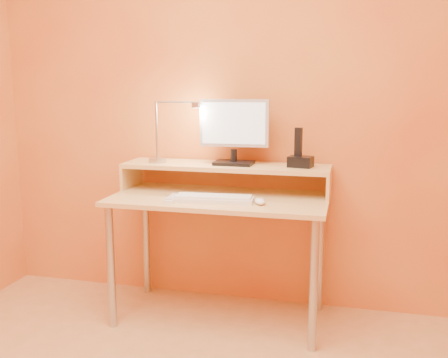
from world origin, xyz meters
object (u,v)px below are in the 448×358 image
(monitor_panel, at_px, (234,123))
(remote_control, at_px, (172,199))
(mouse, at_px, (260,201))
(keyboard, at_px, (213,199))
(lamp_base, at_px, (157,160))
(phone_dock, at_px, (301,162))

(monitor_panel, relative_size, remote_control, 2.30)
(remote_control, bearing_deg, mouse, -0.52)
(keyboard, relative_size, mouse, 4.45)
(mouse, bearing_deg, lamp_base, 136.64)
(monitor_panel, distance_m, keyboard, 0.48)
(monitor_panel, distance_m, lamp_base, 0.51)
(keyboard, distance_m, remote_control, 0.22)
(monitor_panel, relative_size, mouse, 4.15)
(lamp_base, relative_size, keyboard, 0.24)
(phone_dock, height_order, mouse, phone_dock)
(mouse, bearing_deg, remote_control, 160.19)
(mouse, bearing_deg, phone_dock, 34.76)
(keyboard, distance_m, mouse, 0.25)
(mouse, bearing_deg, monitor_panel, 102.47)
(monitor_panel, xyz_separation_m, mouse, (0.20, -0.29, -0.38))
(lamp_base, height_order, phone_dock, phone_dock)
(monitor_panel, height_order, mouse, monitor_panel)
(phone_dock, xyz_separation_m, remote_control, (-0.65, -0.30, -0.18))
(lamp_base, bearing_deg, phone_dock, 2.04)
(monitor_panel, bearing_deg, remote_control, -133.62)
(keyboard, bearing_deg, monitor_panel, 75.71)
(phone_dock, distance_m, remote_control, 0.74)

